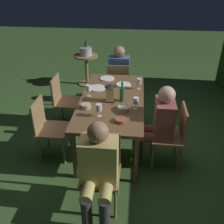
{
  "coord_description": "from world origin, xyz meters",
  "views": [
    {
      "loc": [
        3.25,
        0.34,
        2.42
      ],
      "look_at": [
        0.0,
        0.0,
        0.53
      ],
      "focal_mm": 41.17,
      "sensor_mm": 36.0,
      "label": 1
    }
  ],
  "objects_px": {
    "green_bottle_on_table": "(122,94)",
    "chair_side_right_b": "(172,133)",
    "wine_glass_b": "(136,101)",
    "wine_glass_c": "(99,108)",
    "person_in_blue": "(119,72)",
    "side_table": "(86,65)",
    "chair_head_near": "(118,83)",
    "dining_table": "(112,102)",
    "wine_glass_d": "(139,82)",
    "person_in_mustard": "(98,170)",
    "chair_head_far": "(101,168)",
    "chair_side_left_a": "(64,99)",
    "wine_glass_a": "(88,89)",
    "ice_bucket": "(86,51)",
    "chair_side_left_b": "(48,126)",
    "bowl_salad": "(123,108)",
    "plate_c": "(123,85)",
    "person_in_rust": "(158,123)",
    "plate_a": "(107,78)",
    "plate_b": "(97,88)",
    "bowl_olives": "(86,106)",
    "bowl_bread": "(121,120)",
    "lantern_centerpiece": "(110,92)"
  },
  "relations": [
    {
      "from": "plate_b",
      "to": "side_table",
      "type": "bearing_deg",
      "value": -163.76
    },
    {
      "from": "plate_a",
      "to": "plate_b",
      "type": "bearing_deg",
      "value": -15.12
    },
    {
      "from": "chair_side_left_b",
      "to": "plate_a",
      "type": "relative_size",
      "value": 3.64
    },
    {
      "from": "wine_glass_a",
      "to": "person_in_mustard",
      "type": "bearing_deg",
      "value": 13.89
    },
    {
      "from": "person_in_blue",
      "to": "lantern_centerpiece",
      "type": "height_order",
      "value": "person_in_blue"
    },
    {
      "from": "dining_table",
      "to": "bowl_bread",
      "type": "xyz_separation_m",
      "value": [
        0.61,
        0.17,
        0.08
      ]
    },
    {
      "from": "bowl_olives",
      "to": "plate_b",
      "type": "bearing_deg",
      "value": 174.75
    },
    {
      "from": "chair_head_near",
      "to": "side_table",
      "type": "bearing_deg",
      "value": -141.33
    },
    {
      "from": "chair_side_left_b",
      "to": "ice_bucket",
      "type": "relative_size",
      "value": 2.53
    },
    {
      "from": "chair_side_right_b",
      "to": "bowl_salad",
      "type": "height_order",
      "value": "chair_side_right_b"
    },
    {
      "from": "wine_glass_c",
      "to": "wine_glass_d",
      "type": "relative_size",
      "value": 1.0
    },
    {
      "from": "person_in_blue",
      "to": "chair_head_far",
      "type": "height_order",
      "value": "person_in_blue"
    },
    {
      "from": "chair_head_far",
      "to": "wine_glass_d",
      "type": "distance_m",
      "value": 1.61
    },
    {
      "from": "person_in_rust",
      "to": "plate_a",
      "type": "bearing_deg",
      "value": -144.33
    },
    {
      "from": "bowl_olives",
      "to": "green_bottle_on_table",
      "type": "bearing_deg",
      "value": 118.1
    },
    {
      "from": "person_in_blue",
      "to": "ice_bucket",
      "type": "xyz_separation_m",
      "value": [
        -0.8,
        -0.8,
        0.14
      ]
    },
    {
      "from": "chair_side_right_b",
      "to": "plate_c",
      "type": "relative_size",
      "value": 3.75
    },
    {
      "from": "chair_head_near",
      "to": "green_bottle_on_table",
      "type": "distance_m",
      "value": 1.28
    },
    {
      "from": "wine_glass_b",
      "to": "wine_glass_c",
      "type": "distance_m",
      "value": 0.51
    },
    {
      "from": "chair_head_near",
      "to": "bowl_salad",
      "type": "distance_m",
      "value": 1.52
    },
    {
      "from": "chair_side_left_a",
      "to": "wine_glass_a",
      "type": "relative_size",
      "value": 5.15
    },
    {
      "from": "bowl_olives",
      "to": "bowl_bread",
      "type": "xyz_separation_m",
      "value": [
        0.3,
        0.49,
        -0.01
      ]
    },
    {
      "from": "lantern_centerpiece",
      "to": "plate_a",
      "type": "xyz_separation_m",
      "value": [
        -0.79,
        -0.14,
        -0.14
      ]
    },
    {
      "from": "bowl_bread",
      "to": "dining_table",
      "type": "bearing_deg",
      "value": -164.62
    },
    {
      "from": "person_in_mustard",
      "to": "wine_glass_d",
      "type": "distance_m",
      "value": 1.77
    },
    {
      "from": "person_in_rust",
      "to": "chair_side_left_a",
      "type": "bearing_deg",
      "value": -118.73
    },
    {
      "from": "green_bottle_on_table",
      "to": "plate_c",
      "type": "distance_m",
      "value": 0.56
    },
    {
      "from": "chair_side_right_b",
      "to": "wine_glass_d",
      "type": "relative_size",
      "value": 5.15
    },
    {
      "from": "chair_side_right_b",
      "to": "wine_glass_d",
      "type": "xyz_separation_m",
      "value": [
        -0.77,
        -0.47,
        0.38
      ]
    },
    {
      "from": "chair_side_right_b",
      "to": "plate_a",
      "type": "height_order",
      "value": "chair_side_right_b"
    },
    {
      "from": "person_in_rust",
      "to": "bowl_bread",
      "type": "xyz_separation_m",
      "value": [
        0.21,
        -0.48,
        0.14
      ]
    },
    {
      "from": "chair_side_left_b",
      "to": "bowl_olives",
      "type": "distance_m",
      "value": 0.61
    },
    {
      "from": "person_in_rust",
      "to": "plate_b",
      "type": "distance_m",
      "value": 1.17
    },
    {
      "from": "plate_a",
      "to": "ice_bucket",
      "type": "height_order",
      "value": "ice_bucket"
    },
    {
      "from": "wine_glass_d",
      "to": "bowl_olives",
      "type": "relative_size",
      "value": 1.27
    },
    {
      "from": "green_bottle_on_table",
      "to": "ice_bucket",
      "type": "xyz_separation_m",
      "value": [
        -2.22,
        -0.94,
        -0.08
      ]
    },
    {
      "from": "wine_glass_d",
      "to": "plate_c",
      "type": "xyz_separation_m",
      "value": [
        -0.12,
        -0.24,
        -0.11
      ]
    },
    {
      "from": "person_in_rust",
      "to": "ice_bucket",
      "type": "xyz_separation_m",
      "value": [
        -2.56,
        -1.44,
        0.14
      ]
    },
    {
      "from": "wine_glass_a",
      "to": "wine_glass_d",
      "type": "bearing_deg",
      "value": 113.86
    },
    {
      "from": "green_bottle_on_table",
      "to": "chair_side_right_b",
      "type": "bearing_deg",
      "value": 63.69
    },
    {
      "from": "person_in_blue",
      "to": "side_table",
      "type": "relative_size",
      "value": 1.68
    },
    {
      "from": "chair_side_left_b",
      "to": "chair_head_near",
      "type": "bearing_deg",
      "value": 151.69
    },
    {
      "from": "chair_side_right_b",
      "to": "chair_side_left_a",
      "type": "bearing_deg",
      "value": -115.85
    },
    {
      "from": "chair_side_left_a",
      "to": "person_in_blue",
      "type": "bearing_deg",
      "value": 138.22
    },
    {
      "from": "chair_head_near",
      "to": "dining_table",
      "type": "bearing_deg",
      "value": 0.0
    },
    {
      "from": "plate_a",
      "to": "bowl_salad",
      "type": "bearing_deg",
      "value": 18.11
    },
    {
      "from": "chair_head_near",
      "to": "plate_c",
      "type": "height_order",
      "value": "chair_head_near"
    },
    {
      "from": "person_in_blue",
      "to": "chair_side_left_b",
      "type": "bearing_deg",
      "value": -25.59
    },
    {
      "from": "person_in_mustard",
      "to": "green_bottle_on_table",
      "type": "bearing_deg",
      "value": 173.55
    },
    {
      "from": "dining_table",
      "to": "chair_side_left_a",
      "type": "xyz_separation_m",
      "value": [
        -0.41,
        -0.84,
        -0.21
      ]
    }
  ]
}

